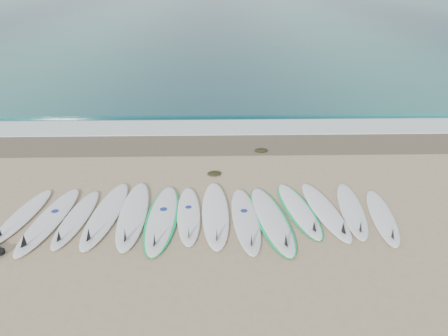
{
  "coord_description": "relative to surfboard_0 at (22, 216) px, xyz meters",
  "views": [
    {
      "loc": [
        0.28,
        -8.08,
        5.03
      ],
      "look_at": [
        0.49,
        1.59,
        0.4
      ],
      "focal_mm": 35.0,
      "sensor_mm": 36.0,
      "label": 1
    }
  ],
  "objects": [
    {
      "name": "surfboard_4",
      "position": [
        2.38,
        -0.02,
        0.01
      ],
      "size": [
        0.66,
        2.88,
        0.37
      ],
      "rotation": [
        0.0,
        0.0,
        0.02
      ],
      "color": "white",
      "rests_on": "ground"
    },
    {
      "name": "seaweed_near",
      "position": [
        4.14,
        2.03,
        -0.02
      ],
      "size": [
        0.36,
        0.28,
        0.07
      ],
      "primitive_type": "ellipsoid",
      "color": "black",
      "rests_on": "ground"
    },
    {
      "name": "surfboard_13",
      "position": [
        7.75,
        -0.21,
        0.0
      ],
      "size": [
        0.76,
        2.37,
        0.3
      ],
      "rotation": [
        0.0,
        0.0,
        -0.12
      ],
      "color": "white",
      "rests_on": "ground"
    },
    {
      "name": "surfboard_1",
      "position": [
        0.63,
        -0.21,
        0.01
      ],
      "size": [
        0.92,
        2.79,
        0.35
      ],
      "rotation": [
        0.0,
        0.0,
        -0.13
      ],
      "color": "white",
      "rests_on": "ground"
    },
    {
      "name": "surfboard_8",
      "position": [
        4.81,
        -0.27,
        0.01
      ],
      "size": [
        0.69,
        2.68,
        0.34
      ],
      "rotation": [
        0.0,
        0.0,
        0.05
      ],
      "color": "white",
      "rests_on": "ground"
    },
    {
      "name": "surfboard_7",
      "position": [
        4.16,
        -0.03,
        0.01
      ],
      "size": [
        0.65,
        2.83,
        0.36
      ],
      "rotation": [
        0.0,
        0.0,
        0.02
      ],
      "color": "white",
      "rests_on": "ground"
    },
    {
      "name": "ground",
      "position": [
        3.9,
        -0.01,
        -0.05
      ],
      "size": [
        120.0,
        120.0,
        0.0
      ],
      "primitive_type": "plane",
      "color": "tan"
    },
    {
      "name": "surfboard_10",
      "position": [
        6.01,
        0.13,
        -0.0
      ],
      "size": [
        1.0,
        2.52,
        0.31
      ],
      "rotation": [
        0.0,
        0.0,
        0.17
      ],
      "color": "white",
      "rests_on": "ground"
    },
    {
      "name": "seaweed_far",
      "position": [
        5.51,
        3.51,
        -0.01
      ],
      "size": [
        0.38,
        0.3,
        0.07
      ],
      "primitive_type": "ellipsoid",
      "color": "black",
      "rests_on": "ground"
    },
    {
      "name": "surfboard_3",
      "position": [
        1.78,
        -0.01,
        0.01
      ],
      "size": [
        0.84,
        2.85,
        0.36
      ],
      "rotation": [
        0.0,
        0.0,
        -0.09
      ],
      "color": "white",
      "rests_on": "ground"
    },
    {
      "name": "foam_band",
      "position": [
        3.9,
        5.49,
        -0.03
      ],
      "size": [
        120.0,
        1.4,
        0.04
      ],
      "primitive_type": "cube",
      "color": "silver",
      "rests_on": "ground"
    },
    {
      "name": "surfboard_6",
      "position": [
        3.59,
        -0.05,
        0.0
      ],
      "size": [
        0.64,
        2.45,
        0.31
      ],
      "rotation": [
        0.0,
        0.0,
        0.06
      ],
      "color": "white",
      "rests_on": "ground"
    },
    {
      "name": "surfboard_2",
      "position": [
        1.19,
        -0.14,
        0.0
      ],
      "size": [
        0.73,
        2.42,
        0.3
      ],
      "rotation": [
        0.0,
        0.0,
        -0.1
      ],
      "color": "silver",
      "rests_on": "ground"
    },
    {
      "name": "surfboard_0",
      "position": [
        0.0,
        0.0,
        0.0
      ],
      "size": [
        0.82,
        2.35,
        0.3
      ],
      "rotation": [
        0.0,
        0.0,
        -0.15
      ],
      "color": "white",
      "rests_on": "ground"
    },
    {
      "name": "surfboard_12",
      "position": [
        7.17,
        0.07,
        0.0
      ],
      "size": [
        0.75,
        2.49,
        0.31
      ],
      "rotation": [
        0.0,
        0.0,
        -0.1
      ],
      "color": "white",
      "rests_on": "ground"
    },
    {
      "name": "surfboard_9",
      "position": [
        5.37,
        -0.25,
        0.0
      ],
      "size": [
        1.08,
        2.86,
        0.35
      ],
      "rotation": [
        0.0,
        0.0,
        0.15
      ],
      "color": "white",
      "rests_on": "ground"
    },
    {
      "name": "wet_sand_band",
      "position": [
        3.9,
        4.09,
        -0.05
      ],
      "size": [
        120.0,
        1.8,
        0.01
      ],
      "primitive_type": "cube",
      "color": "brown",
      "rests_on": "ground"
    },
    {
      "name": "ocean",
      "position": [
        3.9,
        32.49,
        -0.04
      ],
      "size": [
        120.0,
        55.0,
        0.03
      ],
      "primitive_type": "cube",
      "color": "#19575A",
      "rests_on": "ground"
    },
    {
      "name": "surfboard_11",
      "position": [
        6.59,
        0.05,
        0.01
      ],
      "size": [
        0.93,
        2.62,
        0.33
      ],
      "rotation": [
        0.0,
        0.0,
        0.16
      ],
      "color": "white",
      "rests_on": "ground"
    },
    {
      "name": "surfboard_5",
      "position": [
        3.02,
        -0.16,
        0.0
      ],
      "size": [
        0.75,
        2.83,
        0.36
      ],
      "rotation": [
        0.0,
        0.0,
        -0.03
      ],
      "color": "white",
      "rests_on": "ground"
    },
    {
      "name": "wave_crest",
      "position": [
        3.9,
        6.99,
        -0.0
      ],
      "size": [
        120.0,
        1.0,
        0.1
      ],
      "primitive_type": "cube",
      "color": "#19575A",
      "rests_on": "ground"
    }
  ]
}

